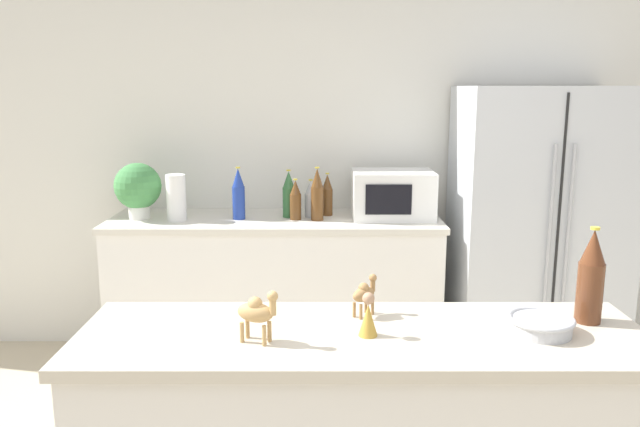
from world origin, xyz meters
TOP-DOWN VIEW (x-y plane):
  - wall_back at (0.00, 2.73)m, footprint 8.00×0.06m
  - back_counter at (-0.29, 2.40)m, footprint 1.98×0.63m
  - refrigerator at (1.27, 2.35)m, footprint 0.94×0.70m
  - potted_plant at (-1.09, 2.38)m, footprint 0.27×0.27m
  - paper_towel_roll at (-0.86, 2.32)m, footprint 0.11×0.11m
  - microwave at (0.42, 2.42)m, footprint 0.48×0.37m
  - back_bottle_0 at (-0.20, 2.42)m, footprint 0.08×0.08m
  - back_bottle_1 at (0.03, 2.48)m, footprint 0.07×0.07m
  - back_bottle_2 at (-0.07, 2.41)m, footprint 0.07×0.07m
  - back_bottle_3 at (-0.03, 2.33)m, footprint 0.07×0.07m
  - back_bottle_4 at (-0.16, 2.35)m, footprint 0.07×0.07m
  - back_bottle_5 at (-0.50, 2.36)m, footprint 0.08×0.08m
  - wine_bottle at (0.80, 0.54)m, footprint 0.08×0.08m
  - fruit_bowl at (0.63, 0.45)m, footprint 0.19×0.19m
  - camel_figurine at (-0.19, 0.38)m, footprint 0.13×0.09m
  - camel_figurine_second at (0.12, 0.59)m, footprint 0.09×0.09m
  - wise_man_figurine_crimson at (0.12, 0.43)m, footprint 0.06×0.06m

SIDE VIEW (x-z plane):
  - back_counter at x=-0.29m, z-range 0.00..0.92m
  - refrigerator at x=1.27m, z-range 0.00..1.70m
  - fruit_bowl at x=0.63m, z-range 0.99..1.04m
  - back_bottle_2 at x=-0.07m, z-range 0.91..1.14m
  - back_bottle_4 at x=-0.16m, z-range 0.91..1.16m
  - wise_man_figurine_crimson at x=0.12m, z-range 0.97..1.10m
  - back_bottle_1 at x=0.03m, z-range 0.91..1.17m
  - paper_towel_roll at x=-0.86m, z-range 0.92..1.19m
  - back_bottle_0 at x=-0.20m, z-range 0.91..1.20m
  - camel_figurine_second at x=0.12m, z-range 0.99..1.12m
  - microwave at x=0.42m, z-range 0.92..1.20m
  - back_bottle_5 at x=-0.50m, z-range 0.91..1.22m
  - back_bottle_3 at x=-0.03m, z-range 0.91..1.23m
  - camel_figurine at x=-0.19m, z-range 1.00..1.15m
  - potted_plant at x=-1.09m, z-range 0.94..1.27m
  - wine_bottle at x=0.80m, z-range 0.98..1.27m
  - wall_back at x=0.00m, z-range 0.00..2.55m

